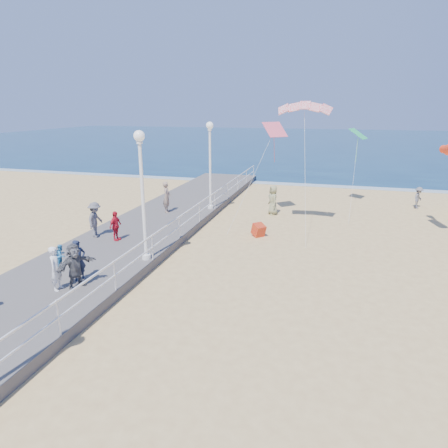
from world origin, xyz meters
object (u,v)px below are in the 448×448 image
(lamp_post_far, at_px, (210,156))
(spectator_3, at_px, (115,226))
(spectator_2, at_px, (95,220))
(box_kite, at_px, (259,231))
(spectator_6, at_px, (167,197))
(spectator_0, at_px, (79,261))
(spectator_5, at_px, (75,266))
(toddler_held, at_px, (61,255))
(woman_holding_toddler, at_px, (56,268))
(lamp_post_mid, at_px, (142,183))
(beach_walker_c, at_px, (273,200))
(beach_walker_a, at_px, (418,198))

(lamp_post_far, relative_size, spectator_3, 3.70)
(spectator_2, bearing_deg, box_kite, -71.61)
(spectator_6, bearing_deg, spectator_0, 172.68)
(spectator_3, distance_m, spectator_5, 5.17)
(toddler_held, xyz_separation_m, spectator_6, (-0.75, 10.78, -0.31))
(woman_holding_toddler, height_order, spectator_0, woman_holding_toddler)
(lamp_post_mid, relative_size, spectator_3, 3.70)
(lamp_post_far, xyz_separation_m, woman_holding_toddler, (-1.66, -12.49, -2.46))
(lamp_post_far, relative_size, beach_walker_c, 2.87)
(spectator_2, xyz_separation_m, spectator_5, (2.58, -5.27, -0.04))
(lamp_post_far, relative_size, woman_holding_toddler, 3.33)
(spectator_3, bearing_deg, spectator_5, -160.52)
(beach_walker_a, bearing_deg, spectator_2, 152.77)
(woman_holding_toddler, xyz_separation_m, beach_walker_a, (14.54, 17.76, -0.47))
(woman_holding_toddler, bearing_deg, beach_walker_c, -30.04)
(lamp_post_far, bearing_deg, toddler_held, -96.99)
(spectator_6, distance_m, beach_walker_c, 6.63)
(spectator_2, height_order, spectator_3, spectator_2)
(spectator_6, bearing_deg, spectator_2, 152.23)
(spectator_2, bearing_deg, beach_walker_c, -48.70)
(lamp_post_far, relative_size, spectator_6, 2.85)
(toddler_held, xyz_separation_m, spectator_2, (-2.23, 5.46, -0.38))
(woman_holding_toddler, distance_m, spectator_3, 5.40)
(spectator_6, bearing_deg, toddler_held, 171.70)
(spectator_3, bearing_deg, spectator_2, 82.51)
(woman_holding_toddler, height_order, spectator_2, spectator_2)
(spectator_5, distance_m, spectator_6, 10.65)
(spectator_2, xyz_separation_m, spectator_6, (1.47, 5.32, 0.07))
(lamp_post_far, xyz_separation_m, beach_walker_a, (12.88, 5.27, -2.93))
(spectator_0, relative_size, beach_walker_c, 0.84)
(beach_walker_a, bearing_deg, spectator_6, 140.86)
(box_kite, bearing_deg, spectator_3, 164.80)
(lamp_post_mid, relative_size, toddler_held, 6.71)
(woman_holding_toddler, relative_size, spectator_5, 0.97)
(box_kite, bearing_deg, lamp_post_mid, -169.80)
(lamp_post_mid, relative_size, spectator_2, 3.07)
(spectator_6, height_order, box_kite, spectator_6)
(box_kite, bearing_deg, spectator_0, -167.79)
(lamp_post_mid, height_order, toddler_held, lamp_post_mid)
(spectator_6, bearing_deg, lamp_post_mid, -175.35)
(spectator_0, height_order, beach_walker_a, spectator_0)
(lamp_post_far, height_order, spectator_5, lamp_post_far)
(woman_holding_toddler, xyz_separation_m, spectator_0, (0.27, 0.89, -0.02))
(lamp_post_far, distance_m, box_kite, 6.17)
(lamp_post_mid, distance_m, lamp_post_far, 9.00)
(spectator_0, bearing_deg, box_kite, -10.15)
(lamp_post_far, relative_size, spectator_2, 3.07)
(lamp_post_mid, bearing_deg, spectator_3, 143.42)
(woman_holding_toddler, relative_size, beach_walker_c, 0.86)
(lamp_post_far, distance_m, beach_walker_c, 4.80)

